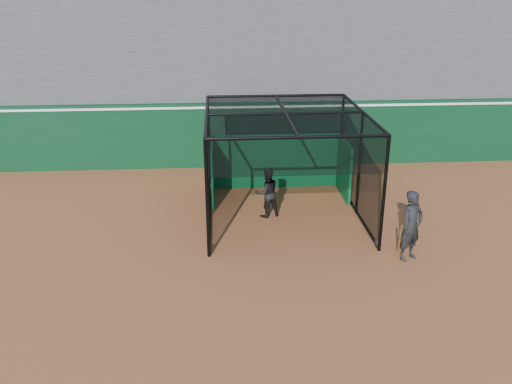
{
  "coord_description": "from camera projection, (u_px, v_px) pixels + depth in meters",
  "views": [
    {
      "loc": [
        -0.96,
        -11.66,
        6.78
      ],
      "look_at": [
        0.02,
        2.0,
        1.4
      ],
      "focal_mm": 38.0,
      "sensor_mm": 36.0,
      "label": 1
    }
  ],
  "objects": [
    {
      "name": "on_deck_player",
      "position": [
        412.0,
        226.0,
        13.79
      ],
      "size": [
        0.82,
        0.74,
        1.87
      ],
      "color": "black",
      "rests_on": "ground"
    },
    {
      "name": "outfield_wall",
      "position": [
        244.0,
        133.0,
        20.79
      ],
      "size": [
        50.0,
        0.5,
        2.5
      ],
      "color": "#093419",
      "rests_on": "ground"
    },
    {
      "name": "ground",
      "position": [
        261.0,
        274.0,
        13.37
      ],
      "size": [
        120.0,
        120.0,
        0.0
      ],
      "primitive_type": "plane",
      "color": "brown",
      "rests_on": "ground"
    },
    {
      "name": "batting_cage",
      "position": [
        284.0,
        166.0,
        16.19
      ],
      "size": [
        4.64,
        5.18,
        3.19
      ],
      "color": "black",
      "rests_on": "ground"
    },
    {
      "name": "grandstand",
      "position": [
        238.0,
        38.0,
        23.12
      ],
      "size": [
        50.0,
        7.85,
        8.95
      ],
      "color": "#4C4C4F",
      "rests_on": "ground"
    },
    {
      "name": "batter",
      "position": [
        267.0,
        193.0,
        16.38
      ],
      "size": [
        0.9,
        0.8,
        1.55
      ],
      "primitive_type": "imported",
      "rotation": [
        0.0,
        0.0,
        3.47
      ],
      "color": "black",
      "rests_on": "ground"
    }
  ]
}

